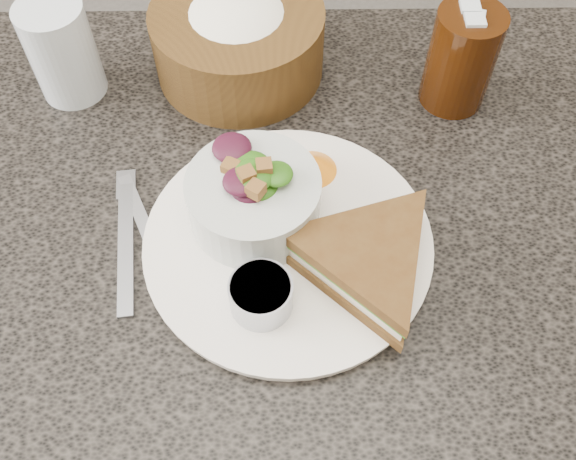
{
  "coord_description": "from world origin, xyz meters",
  "views": [
    {
      "loc": [
        0.01,
        -0.37,
        1.31
      ],
      "look_at": [
        0.01,
        -0.02,
        0.78
      ],
      "focal_mm": 40.0,
      "sensor_mm": 36.0,
      "label": 1
    }
  ],
  "objects_px": {
    "dining_table": "(278,361)",
    "water_glass": "(62,51)",
    "dinner_plate": "(288,243)",
    "sandwich": "(367,260)",
    "salad_bowl": "(253,193)",
    "dressing_ramekin": "(261,295)",
    "cola_glass": "(462,55)",
    "bread_basket": "(238,31)"
  },
  "relations": [
    {
      "from": "dressing_ramekin",
      "to": "dinner_plate",
      "type": "bearing_deg",
      "value": 70.21
    },
    {
      "from": "dining_table",
      "to": "bread_basket",
      "type": "height_order",
      "value": "bread_basket"
    },
    {
      "from": "salad_bowl",
      "to": "bread_basket",
      "type": "height_order",
      "value": "bread_basket"
    },
    {
      "from": "dining_table",
      "to": "dinner_plate",
      "type": "relative_size",
      "value": 3.47
    },
    {
      "from": "dinner_plate",
      "to": "dressing_ramekin",
      "type": "relative_size",
      "value": 4.81
    },
    {
      "from": "dinner_plate",
      "to": "salad_bowl",
      "type": "relative_size",
      "value": 2.16
    },
    {
      "from": "dining_table",
      "to": "salad_bowl",
      "type": "relative_size",
      "value": 7.48
    },
    {
      "from": "bread_basket",
      "to": "dining_table",
      "type": "bearing_deg",
      "value": -80.23
    },
    {
      "from": "cola_glass",
      "to": "sandwich",
      "type": "bearing_deg",
      "value": -116.47
    },
    {
      "from": "dressing_ramekin",
      "to": "water_glass",
      "type": "bearing_deg",
      "value": 127.32
    },
    {
      "from": "sandwich",
      "to": "bread_basket",
      "type": "height_order",
      "value": "bread_basket"
    },
    {
      "from": "dining_table",
      "to": "dinner_plate",
      "type": "bearing_deg",
      "value": -57.54
    },
    {
      "from": "dressing_ramekin",
      "to": "water_glass",
      "type": "height_order",
      "value": "water_glass"
    },
    {
      "from": "sandwich",
      "to": "dressing_ramekin",
      "type": "bearing_deg",
      "value": -118.85
    },
    {
      "from": "sandwich",
      "to": "salad_bowl",
      "type": "xyz_separation_m",
      "value": [
        -0.11,
        0.07,
        0.02
      ]
    },
    {
      "from": "bread_basket",
      "to": "cola_glass",
      "type": "distance_m",
      "value": 0.26
    },
    {
      "from": "dining_table",
      "to": "sandwich",
      "type": "relative_size",
      "value": 5.63
    },
    {
      "from": "sandwich",
      "to": "dressing_ramekin",
      "type": "height_order",
      "value": "sandwich"
    },
    {
      "from": "sandwich",
      "to": "bread_basket",
      "type": "relative_size",
      "value": 0.87
    },
    {
      "from": "sandwich",
      "to": "salad_bowl",
      "type": "bearing_deg",
      "value": -169.72
    },
    {
      "from": "dining_table",
      "to": "water_glass",
      "type": "relative_size",
      "value": 8.61
    },
    {
      "from": "water_glass",
      "to": "dining_table",
      "type": "bearing_deg",
      "value": -40.54
    },
    {
      "from": "sandwich",
      "to": "dressing_ramekin",
      "type": "relative_size",
      "value": 2.96
    },
    {
      "from": "dressing_ramekin",
      "to": "cola_glass",
      "type": "distance_m",
      "value": 0.36
    },
    {
      "from": "dressing_ramekin",
      "to": "water_glass",
      "type": "xyz_separation_m",
      "value": [
        -0.23,
        0.3,
        0.03
      ]
    },
    {
      "from": "dining_table",
      "to": "dressing_ramekin",
      "type": "xyz_separation_m",
      "value": [
        -0.01,
        -0.1,
        0.41
      ]
    },
    {
      "from": "dining_table",
      "to": "dressing_ramekin",
      "type": "relative_size",
      "value": 16.69
    },
    {
      "from": "dining_table",
      "to": "bread_basket",
      "type": "bearing_deg",
      "value": 99.77
    },
    {
      "from": "dinner_plate",
      "to": "cola_glass",
      "type": "relative_size",
      "value": 2.2
    },
    {
      "from": "cola_glass",
      "to": "water_glass",
      "type": "relative_size",
      "value": 1.13
    },
    {
      "from": "dinner_plate",
      "to": "salad_bowl",
      "type": "bearing_deg",
      "value": 138.06
    },
    {
      "from": "dinner_plate",
      "to": "sandwich",
      "type": "xyz_separation_m",
      "value": [
        0.07,
        -0.04,
        0.03
      ]
    },
    {
      "from": "dressing_ramekin",
      "to": "sandwich",
      "type": "bearing_deg",
      "value": 18.27
    },
    {
      "from": "dining_table",
      "to": "dinner_plate",
      "type": "xyz_separation_m",
      "value": [
        0.01,
        -0.02,
        0.38
      ]
    },
    {
      "from": "dining_table",
      "to": "water_glass",
      "type": "distance_m",
      "value": 0.54
    },
    {
      "from": "cola_glass",
      "to": "bread_basket",
      "type": "bearing_deg",
      "value": 168.43
    },
    {
      "from": "cola_glass",
      "to": "dinner_plate",
      "type": "bearing_deg",
      "value": -133.42
    },
    {
      "from": "dining_table",
      "to": "sandwich",
      "type": "bearing_deg",
      "value": -34.9
    },
    {
      "from": "salad_bowl",
      "to": "water_glass",
      "type": "height_order",
      "value": "water_glass"
    },
    {
      "from": "dressing_ramekin",
      "to": "cola_glass",
      "type": "xyz_separation_m",
      "value": [
        0.22,
        0.28,
        0.04
      ]
    },
    {
      "from": "dinner_plate",
      "to": "sandwich",
      "type": "relative_size",
      "value": 1.63
    },
    {
      "from": "dinner_plate",
      "to": "cola_glass",
      "type": "xyz_separation_m",
      "value": [
        0.2,
        0.21,
        0.06
      ]
    }
  ]
}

